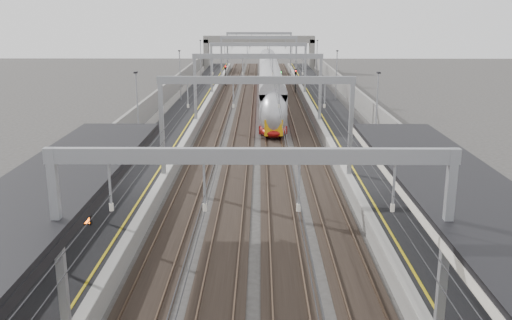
{
  "coord_description": "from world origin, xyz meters",
  "views": [
    {
      "loc": [
        0.27,
        -15.23,
        11.75
      ],
      "look_at": [
        0.0,
        20.15,
        2.44
      ],
      "focal_mm": 40.0,
      "sensor_mm": 36.0,
      "label": 1
    }
  ],
  "objects_px": {
    "train": "(270,87)",
    "bench": "(498,288)",
    "signal_green": "(226,72)",
    "overbridge": "(259,44)"
  },
  "relations": [
    {
      "from": "bench",
      "to": "signal_green",
      "type": "height_order",
      "value": "signal_green"
    },
    {
      "from": "train",
      "to": "signal_green",
      "type": "relative_size",
      "value": 14.26
    },
    {
      "from": "train",
      "to": "bench",
      "type": "xyz_separation_m",
      "value": [
        7.77,
        -54.68,
        -0.49
      ]
    },
    {
      "from": "overbridge",
      "to": "bench",
      "type": "relative_size",
      "value": 10.83
    },
    {
      "from": "train",
      "to": "signal_green",
      "type": "bearing_deg",
      "value": 112.99
    },
    {
      "from": "signal_green",
      "to": "overbridge",
      "type": "bearing_deg",
      "value": 78.32
    },
    {
      "from": "bench",
      "to": "signal_green",
      "type": "xyz_separation_m",
      "value": [
        -14.47,
        70.46,
        0.8
      ]
    },
    {
      "from": "train",
      "to": "bench",
      "type": "relative_size",
      "value": 24.39
    },
    {
      "from": "train",
      "to": "signal_green",
      "type": "distance_m",
      "value": 17.15
    },
    {
      "from": "bench",
      "to": "signal_green",
      "type": "distance_m",
      "value": 71.94
    }
  ]
}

